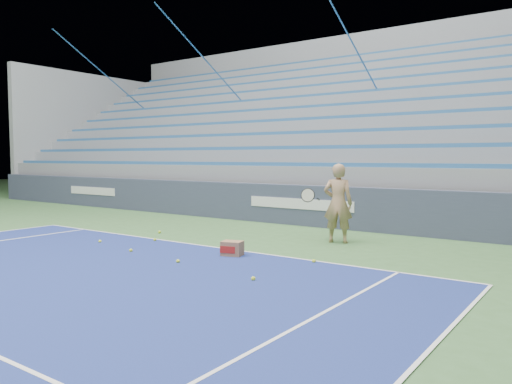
# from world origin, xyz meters

# --- Properties ---
(sponsor_barrier) EXTENTS (30.00, 0.32, 1.10)m
(sponsor_barrier) POSITION_xyz_m (0.00, 15.88, 0.55)
(sponsor_barrier) COLOR #373D54
(sponsor_barrier) RESTS_ON ground
(bleachers) EXTENTS (31.00, 9.15, 7.30)m
(bleachers) POSITION_xyz_m (0.00, 21.60, 2.36)
(bleachers) COLOR gray
(bleachers) RESTS_ON ground
(tennis_player) EXTENTS (0.97, 0.91, 1.73)m
(tennis_player) POSITION_xyz_m (2.03, 13.92, 0.86)
(tennis_player) COLOR tan
(tennis_player) RESTS_ON ground
(ball_box) EXTENTS (0.44, 0.38, 0.28)m
(ball_box) POSITION_xyz_m (1.08, 11.42, 0.14)
(ball_box) COLOR #8F6445
(ball_box) RESTS_ON ground
(tennis_ball_0) EXTENTS (0.07, 0.07, 0.07)m
(tennis_ball_0) POSITION_xyz_m (0.70, 10.36, 0.03)
(tennis_ball_0) COLOR #DFF031
(tennis_ball_0) RESTS_ON ground
(tennis_ball_1) EXTENTS (0.07, 0.07, 0.07)m
(tennis_ball_1) POSITION_xyz_m (2.51, 10.12, 0.03)
(tennis_ball_1) COLOR #DFF031
(tennis_ball_1) RESTS_ON ground
(tennis_ball_2) EXTENTS (0.07, 0.07, 0.07)m
(tennis_ball_2) POSITION_xyz_m (-1.33, 11.72, 0.03)
(tennis_ball_2) COLOR #DFF031
(tennis_ball_2) RESTS_ON ground
(tennis_ball_3) EXTENTS (0.07, 0.07, 0.07)m
(tennis_ball_3) POSITION_xyz_m (2.64, 11.77, 0.03)
(tennis_ball_3) COLOR #DFF031
(tennis_ball_3) RESTS_ON ground
(tennis_ball_4) EXTENTS (0.07, 0.07, 0.07)m
(tennis_ball_4) POSITION_xyz_m (-0.77, 10.56, 0.03)
(tennis_ball_4) COLOR #DFF031
(tennis_ball_4) RESTS_ON ground
(tennis_ball_5) EXTENTS (0.07, 0.07, 0.07)m
(tennis_ball_5) POSITION_xyz_m (-2.15, 10.88, 0.03)
(tennis_ball_5) COLOR #DFF031
(tennis_ball_5) RESTS_ON ground
(tennis_ball_6) EXTENTS (0.07, 0.07, 0.07)m
(tennis_ball_6) POSITION_xyz_m (-2.10, 12.59, 0.03)
(tennis_ball_6) COLOR #DFF031
(tennis_ball_6) RESTS_ON ground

